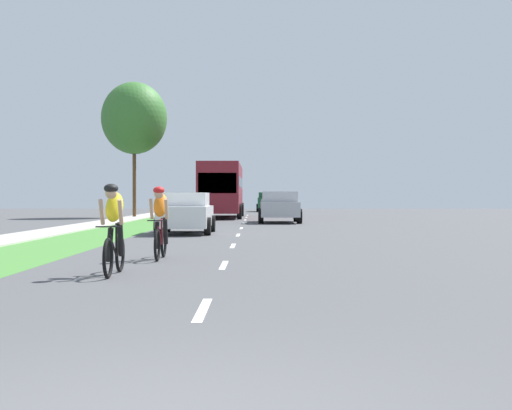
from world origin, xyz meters
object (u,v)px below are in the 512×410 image
Objects in this scene: cyclist_lead at (114,228)px; pickup_silver at (279,207)px; bus_maroon at (222,188)px; suv_dark_green at (268,201)px; cyclist_trailing at (160,222)px; street_tree_far at (134,118)px; sedan_white at (186,213)px.

cyclist_lead is 0.34× the size of pickup_silver.
bus_maroon reaches higher than pickup_silver.
pickup_silver is at bearing -70.07° from bus_maroon.
cyclist_lead is at bearing -93.74° from suv_dark_green.
pickup_silver reaches higher than cyclist_trailing.
street_tree_far reaches higher than pickup_silver.
cyclist_lead is 25.68m from pickup_silver.
pickup_silver is (3.82, 11.19, 0.06)m from sedan_white.
cyclist_lead is 54.65m from suv_dark_green.
cyclist_lead is at bearing -96.90° from cyclist_trailing.
cyclist_trailing is 11.09m from sedan_white.
pickup_silver is at bearing 71.13° from sedan_white.
suv_dark_green reaches higher than sedan_white.
street_tree_far is at bearing 104.66° from sedan_white.
sedan_white is 0.47× the size of street_tree_far.
cyclist_trailing is 0.19× the size of street_tree_far.
street_tree_far is (-5.91, 0.49, 4.66)m from bus_maroon.
pickup_silver is 1.09× the size of suv_dark_green.
street_tree_far is at bearing 99.14° from cyclist_lead.
sedan_white is at bearing -108.87° from pickup_silver.
street_tree_far is (-5.72, 35.54, 5.83)m from cyclist_lead.
suv_dark_green is at bearing 84.76° from sedan_white.
cyclist_trailing is 31.94m from bus_maroon.
street_tree_far is (-5.58, 21.32, 5.87)m from sedan_white.
cyclist_lead is 0.19× the size of street_tree_far.
pickup_silver is (3.69, 25.41, 0.02)m from cyclist_lead.
cyclist_trailing is 22.52m from pickup_silver.
bus_maroon reaches higher than cyclist_lead.
cyclist_trailing is at bearing -93.55° from suv_dark_green.
pickup_silver is (3.31, 22.27, 0.02)m from cyclist_trailing.
street_tree_far reaches higher than suv_dark_green.
sedan_white is (-0.52, 11.08, -0.04)m from cyclist_trailing.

